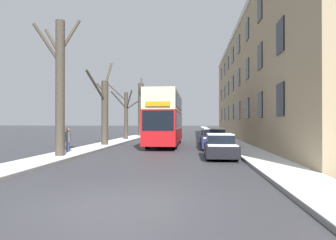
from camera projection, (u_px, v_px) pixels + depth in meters
name	position (u px, v px, depth m)	size (l,w,h in m)	color
ground_plane	(112.00, 204.00, 7.45)	(320.00, 320.00, 0.00)	#38383D
sidewalk_left	(156.00, 132.00, 60.74)	(2.13, 130.00, 0.16)	slate
sidewalk_right	(212.00, 132.00, 59.75)	(2.13, 130.00, 0.16)	slate
terrace_facade_right	(277.00, 83.00, 33.30)	(9.10, 45.54, 12.89)	tan
bare_tree_left_0	(60.00, 84.00, 16.86)	(2.47, 1.93, 8.11)	#423A30
bare_tree_left_1	(104.00, 109.00, 25.02)	(1.40, 4.36, 7.31)	#423A30
bare_tree_left_2	(126.00, 113.00, 33.16)	(5.17, 1.95, 6.56)	#423A30
bare_tree_left_3	(141.00, 107.00, 41.99)	(2.03, 3.71, 8.40)	#423A30
double_decker_bus	(165.00, 116.00, 26.02)	(2.48, 10.85, 4.52)	red
parked_car_0	(220.00, 147.00, 17.05)	(1.71, 4.11, 1.38)	black
parked_car_1	(214.00, 139.00, 22.75)	(1.83, 4.27, 1.59)	navy
parked_car_2	(210.00, 137.00, 28.10)	(1.87, 4.55, 1.36)	navy
pedestrian_left_sidewalk	(68.00, 140.00, 18.96)	(0.36, 0.36, 1.66)	navy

